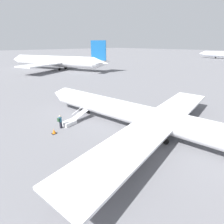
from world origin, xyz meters
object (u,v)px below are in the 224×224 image
object	(u,v)px
boarding_stairs	(72,121)
airplane_main	(155,119)
airplane_far_left	(56,61)
passenger	(60,121)

from	to	relation	value
boarding_stairs	airplane_main	bearing A→B (deg)	-68.90
airplane_far_left	passenger	bearing A→B (deg)	129.48
airplane_main	boarding_stairs	world-z (taller)	airplane_main
boarding_stairs	passenger	size ratio (longest dim) A/B	2.37
airplane_main	airplane_far_left	world-z (taller)	airplane_far_left
airplane_far_left	boarding_stairs	xyz separation A→B (m)	(-48.79, 23.66, -2.88)
airplane_main	airplane_far_left	bearing A→B (deg)	-25.99
airplane_main	passenger	xyz separation A→B (m)	(9.00, 6.92, -0.99)
airplane_far_left	airplane_main	bearing A→B (deg)	139.20
airplane_main	airplane_far_left	distance (m)	60.89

